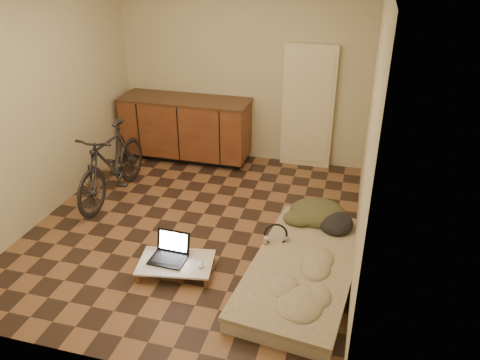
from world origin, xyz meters
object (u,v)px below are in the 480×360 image
(lap_desk, at_px, (176,263))
(laptop, at_px, (170,253))
(bicycle, at_px, (111,160))
(futon, at_px, (303,269))

(lap_desk, distance_m, laptop, 0.11)
(lap_desk, bearing_deg, bicycle, 127.77)
(lap_desk, height_order, laptop, laptop)
(futon, bearing_deg, lap_desk, -162.11)
(futon, relative_size, laptop, 5.76)
(bicycle, distance_m, lap_desk, 1.82)
(bicycle, distance_m, laptop, 1.71)
(lap_desk, relative_size, laptop, 2.21)
(laptop, bearing_deg, bicycle, 138.40)
(lap_desk, xyz_separation_m, laptop, (-0.08, 0.05, 0.06))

